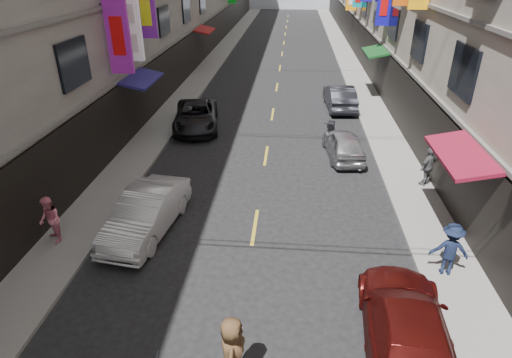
% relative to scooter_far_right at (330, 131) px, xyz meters
% --- Properties ---
extents(sidewalk_left, '(2.00, 90.00, 0.12)m').
position_rel_scooter_far_right_xyz_m(sidewalk_left, '(-9.09, 15.74, -0.38)').
color(sidewalk_left, slate).
rests_on(sidewalk_left, ground).
extents(sidewalk_right, '(2.00, 90.00, 0.12)m').
position_rel_scooter_far_right_xyz_m(sidewalk_right, '(2.91, 15.74, -0.38)').
color(sidewalk_right, slate).
rests_on(sidewalk_right, ground).
extents(street_awnings, '(13.99, 35.20, 0.41)m').
position_rel_scooter_far_right_xyz_m(street_awnings, '(-4.35, -0.26, 2.56)').
color(street_awnings, '#175416').
rests_on(street_awnings, ground).
extents(lane_markings, '(0.12, 80.20, 0.01)m').
position_rel_scooter_far_right_xyz_m(lane_markings, '(-3.09, 12.74, -0.44)').
color(lane_markings, gold).
rests_on(lane_markings, ground).
extents(scooter_far_right, '(0.67, 1.78, 1.14)m').
position_rel_scooter_far_right_xyz_m(scooter_far_right, '(0.00, 0.00, 0.00)').
color(scooter_far_right, black).
rests_on(scooter_far_right, ground).
extents(car_left_mid, '(2.11, 4.56, 1.45)m').
position_rel_scooter_far_right_xyz_m(car_left_mid, '(-6.67, -8.82, 0.28)').
color(car_left_mid, silver).
rests_on(car_left_mid, ground).
extents(car_left_far, '(3.04, 5.22, 1.36)m').
position_rel_scooter_far_right_xyz_m(car_left_far, '(-7.09, 1.10, 0.24)').
color(car_left_far, black).
rests_on(car_left_far, ground).
extents(car_right_near, '(2.30, 4.95, 1.40)m').
position_rel_scooter_far_right_xyz_m(car_right_near, '(0.85, -13.12, 0.26)').
color(car_right_near, '#51100D').
rests_on(car_right_near, ground).
extents(car_right_mid, '(1.90, 3.88, 1.27)m').
position_rel_scooter_far_right_xyz_m(car_right_mid, '(0.46, -2.11, 0.20)').
color(car_right_mid, '#AFAFB4').
rests_on(car_right_mid, ground).
extents(car_right_far, '(1.81, 4.47, 1.44)m').
position_rel_scooter_far_right_xyz_m(car_right_far, '(0.91, 5.21, 0.28)').
color(car_right_far, '#26262D').
rests_on(car_right_far, ground).
extents(pedestrian_lfar, '(0.91, 0.93, 1.59)m').
position_rel_scooter_far_right_xyz_m(pedestrian_lfar, '(-9.44, -9.81, 0.47)').
color(pedestrian_lfar, pink).
rests_on(pedestrian_lfar, sidewalk_left).
extents(pedestrian_rnear, '(1.12, 0.67, 1.64)m').
position_rel_scooter_far_right_xyz_m(pedestrian_rnear, '(2.63, -10.32, 0.50)').
color(pedestrian_rnear, '#131B35').
rests_on(pedestrian_rnear, sidewalk_right).
extents(pedestrian_rfar, '(1.05, 1.02, 1.59)m').
position_rel_scooter_far_right_xyz_m(pedestrian_rfar, '(3.49, -4.80, 0.47)').
color(pedestrian_rfar, '#4E4E50').
rests_on(pedestrian_rfar, sidewalk_right).
extents(pedestrian_crossing, '(0.62, 0.90, 1.81)m').
position_rel_scooter_far_right_xyz_m(pedestrian_crossing, '(-3.03, -14.35, 0.46)').
color(pedestrian_crossing, '#4F371F').
rests_on(pedestrian_crossing, ground).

